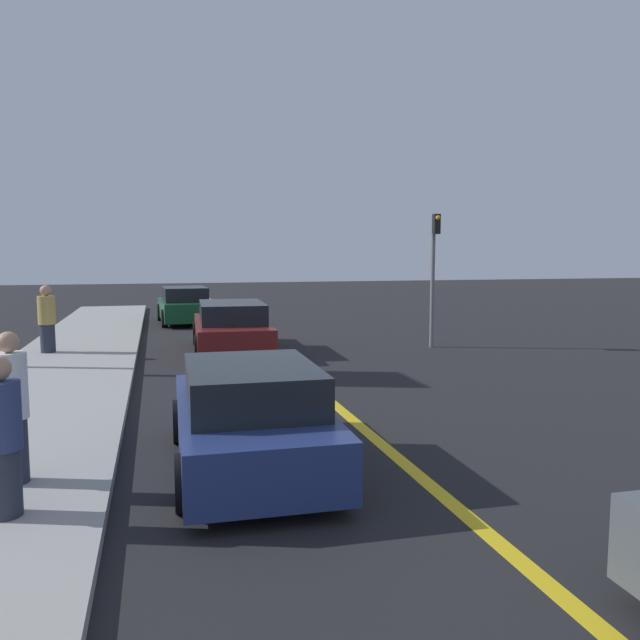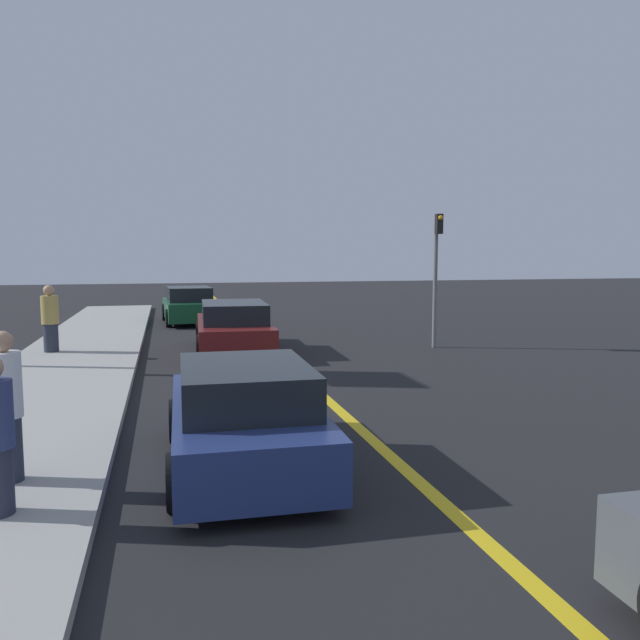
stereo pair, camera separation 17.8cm
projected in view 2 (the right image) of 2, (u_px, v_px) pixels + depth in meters
name	position (u px, v px, depth m)	size (l,w,h in m)	color
road_center_line	(278.00, 355.00, 16.43)	(0.20, 60.00, 0.01)	gold
sidewalk_left	(68.00, 369.00, 14.04)	(2.98, 33.54, 0.15)	#9E9E99
car_ahead_center	(244.00, 417.00, 7.73)	(1.91, 3.95, 1.33)	navy
car_far_distant	(233.00, 328.00, 16.93)	(2.16, 4.86, 1.36)	maroon
car_parked_left_lot	(189.00, 306.00, 23.93)	(2.08, 4.09, 1.40)	#144728
pedestrian_far_standing	(6.00, 407.00, 6.83)	(0.36, 0.36, 1.68)	#282D3D
pedestrian_by_sign	(50.00, 319.00, 15.94)	(0.43, 0.43, 1.72)	#282D3D
traffic_light	(436.00, 266.00, 17.48)	(0.18, 0.40, 3.75)	slate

